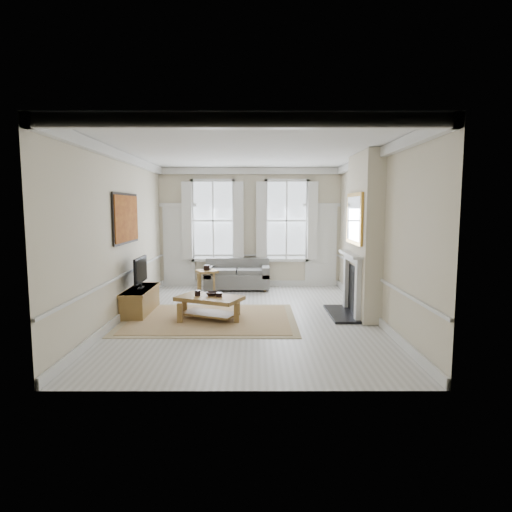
{
  "coord_description": "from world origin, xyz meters",
  "views": [
    {
      "loc": [
        0.16,
        -8.71,
        2.29
      ],
      "look_at": [
        0.17,
        0.34,
        1.25
      ],
      "focal_mm": 30.0,
      "sensor_mm": 36.0,
      "label": 1
    }
  ],
  "objects_px": {
    "tv_stand": "(140,301)",
    "coffee_table": "(210,300)",
    "side_table": "(207,274)",
    "sofa": "(237,276)"
  },
  "relations": [
    {
      "from": "coffee_table",
      "to": "tv_stand",
      "type": "bearing_deg",
      "value": -175.94
    },
    {
      "from": "side_table",
      "to": "tv_stand",
      "type": "height_order",
      "value": "side_table"
    },
    {
      "from": "side_table",
      "to": "tv_stand",
      "type": "distance_m",
      "value": 2.53
    },
    {
      "from": "side_table",
      "to": "coffee_table",
      "type": "height_order",
      "value": "side_table"
    },
    {
      "from": "sofa",
      "to": "side_table",
      "type": "xyz_separation_m",
      "value": [
        -0.79,
        -0.5,
        0.14
      ]
    },
    {
      "from": "sofa",
      "to": "coffee_table",
      "type": "xyz_separation_m",
      "value": [
        -0.42,
        -3.28,
        0.04
      ]
    },
    {
      "from": "tv_stand",
      "to": "coffee_table",
      "type": "bearing_deg",
      "value": -19.77
    },
    {
      "from": "coffee_table",
      "to": "tv_stand",
      "type": "distance_m",
      "value": 1.67
    },
    {
      "from": "side_table",
      "to": "coffee_table",
      "type": "distance_m",
      "value": 2.8
    },
    {
      "from": "sofa",
      "to": "side_table",
      "type": "bearing_deg",
      "value": -147.56
    }
  ]
}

